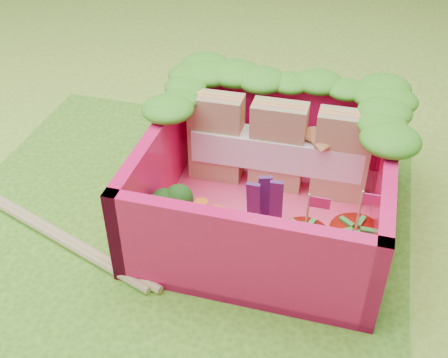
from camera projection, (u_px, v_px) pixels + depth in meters
name	position (u px, v px, depth m)	size (l,w,h in m)	color
ground	(171.00, 236.00, 3.17)	(14.00, 14.00, 0.00)	#82B131
placemat	(171.00, 234.00, 3.16)	(2.60, 2.60, 0.03)	#4F9120
bento_floor	(265.00, 217.00, 3.22)	(1.30, 1.30, 0.05)	#FF4173
bento_box	(267.00, 183.00, 3.07)	(1.30, 1.30, 0.55)	#FF1562
lettuce_ruffle	(287.00, 88.00, 3.23)	(1.43, 0.83, 0.11)	green
sandwich_stack	(279.00, 147.00, 3.26)	(1.06, 0.19, 0.55)	tan
broccoli	(164.00, 205.00, 3.00)	(0.31, 0.31, 0.25)	#73AD54
carrot_sticks	(209.00, 224.00, 2.94)	(0.14, 0.10, 0.29)	orange
purple_wedges	(264.00, 204.00, 2.97)	(0.18, 0.10, 0.38)	#441B5F
strawberry_left	(303.00, 249.00, 2.80)	(0.24, 0.24, 0.48)	red
strawberry_right	(352.00, 248.00, 2.79)	(0.26, 0.26, 0.50)	red
snap_peas	(324.00, 247.00, 2.95)	(0.59, 0.50, 0.05)	green
chopsticks	(12.00, 209.00, 3.28)	(2.13, 0.79, 0.05)	tan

